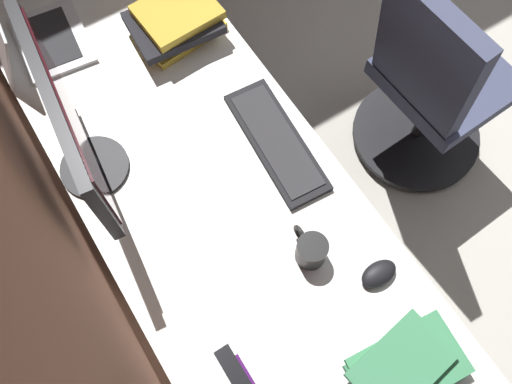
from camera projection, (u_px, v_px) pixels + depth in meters
name	position (u px, v px, depth m)	size (l,w,h in m)	color
wall_back	(25.00, 279.00, 0.87)	(4.56, 0.10, 2.60)	brown
desk	(241.00, 239.00, 1.56)	(2.38, 0.71, 0.73)	white
drawer_pedestal	(202.00, 217.00, 1.93)	(0.40, 0.51, 0.69)	white
monitor_secondary	(70.00, 126.00, 1.36)	(0.56, 0.20, 0.41)	black
laptop_leftmost	(31.00, 38.00, 1.70)	(0.31, 0.31, 0.21)	silver
keyboard_main	(277.00, 141.00, 1.60)	(0.43, 0.17, 0.02)	black
mouse_main	(379.00, 274.00, 1.44)	(0.06, 0.10, 0.03)	black
book_stack_near	(177.00, 22.00, 1.72)	(0.23, 0.30, 0.11)	gold
book_stack_far	(405.00, 368.00, 1.33)	(0.20, 0.29, 0.06)	#3D8456
coffee_mug	(311.00, 250.00, 1.44)	(0.12, 0.08, 0.09)	black
office_chair	(431.00, 89.00, 2.01)	(0.56, 0.56, 0.97)	#383D56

